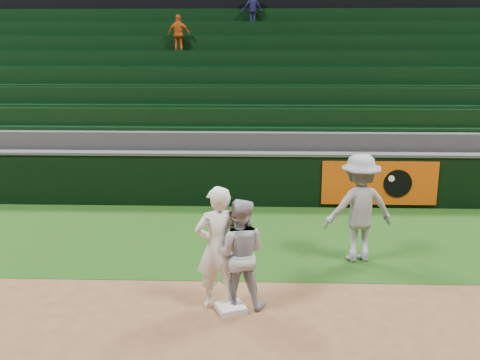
% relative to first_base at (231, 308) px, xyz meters
% --- Properties ---
extents(ground, '(70.00, 70.00, 0.00)m').
position_rel_first_base_xyz_m(ground, '(0.11, 0.05, -0.04)').
color(ground, brown).
rests_on(ground, ground).
extents(foul_grass, '(36.00, 4.20, 0.01)m').
position_rel_first_base_xyz_m(foul_grass, '(0.11, 3.05, -0.04)').
color(foul_grass, '#15360D').
rests_on(foul_grass, ground).
extents(first_base, '(0.48, 0.48, 0.08)m').
position_rel_first_base_xyz_m(first_base, '(0.00, 0.00, 0.00)').
color(first_base, white).
rests_on(first_base, ground).
extents(first_baseman, '(0.73, 0.60, 1.74)m').
position_rel_first_base_xyz_m(first_baseman, '(-0.18, 0.16, 0.83)').
color(first_baseman, white).
rests_on(first_baseman, ground).
extents(baserunner, '(0.81, 0.67, 1.56)m').
position_rel_first_base_xyz_m(baserunner, '(0.12, 0.17, 0.74)').
color(baserunner, '#A9ABB4').
rests_on(baserunner, ground).
extents(base_coach, '(1.31, 0.93, 1.84)m').
position_rel_first_base_xyz_m(base_coach, '(2.07, 1.94, 0.89)').
color(base_coach, '#91939D').
rests_on(base_coach, foul_grass).
extents(field_wall, '(36.00, 0.45, 1.25)m').
position_rel_first_base_xyz_m(field_wall, '(0.14, 5.25, 0.59)').
color(field_wall, black).
rests_on(field_wall, ground).
extents(stadium_seating, '(36.00, 5.95, 5.41)m').
position_rel_first_base_xyz_m(stadium_seating, '(0.11, 9.02, 1.66)').
color(stadium_seating, '#313133').
rests_on(stadium_seating, ground).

